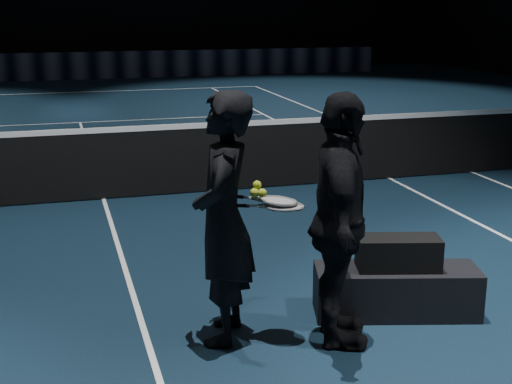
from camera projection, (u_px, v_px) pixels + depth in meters
floor at (104, 199)px, 9.31m from camera, size 36.00×36.00×0.00m
court_lines at (104, 199)px, 9.31m from camera, size 10.98×23.78×0.01m
net_mesh at (102, 166)px, 9.20m from camera, size 12.80×0.02×0.86m
net_tape at (100, 130)px, 9.08m from camera, size 12.80×0.03×0.07m
sponsor_backdrop at (66, 66)px, 23.59m from camera, size 22.00×0.15×0.90m
player_bench at (396, 291)px, 5.85m from camera, size 1.40×0.77×0.40m
racket_bag at (398, 253)px, 5.76m from camera, size 0.72×0.45×0.27m
bag_signature at (407, 259)px, 5.63m from camera, size 0.30×0.08×0.09m
player_a at (223, 219)px, 5.24m from camera, size 0.68×0.81×1.90m
player_b at (339, 222)px, 5.18m from camera, size 0.78×1.20×1.90m
racket_lower at (285, 207)px, 5.18m from camera, size 0.71×0.45×0.03m
racket_upper at (278, 201)px, 5.22m from camera, size 0.71×0.41×0.10m
tennis_balls at (258, 190)px, 5.17m from camera, size 0.12×0.10×0.12m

